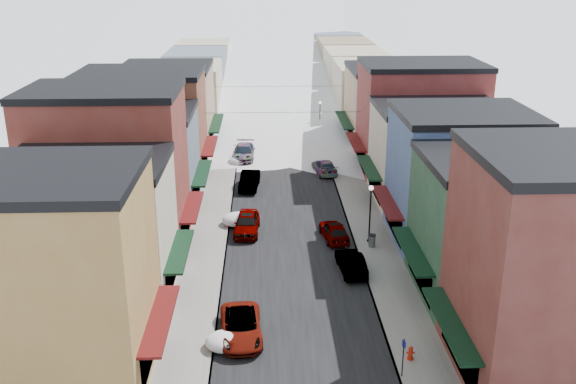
{
  "coord_description": "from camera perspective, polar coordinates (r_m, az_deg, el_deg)",
  "views": [
    {
      "loc": [
        -1.96,
        -25.82,
        20.92
      ],
      "look_at": [
        0.0,
        26.21,
        2.28
      ],
      "focal_mm": 40.0,
      "sensor_mm": 36.0,
      "label": 1
    }
  ],
  "objects": [
    {
      "name": "bldg_r_blue",
      "position": [
        51.64,
        15.02,
        1.35
      ],
      "size": [
        11.3,
        9.2,
        10.5
      ],
      "color": "#3E5B8D",
      "rests_on": "ground"
    },
    {
      "name": "bldg_r_brick_near",
      "position": [
        35.93,
        24.05,
        -6.24
      ],
      "size": [
        12.3,
        9.2,
        12.5
      ],
      "color": "maroon",
      "rests_on": "ground"
    },
    {
      "name": "car_white_suv",
      "position": [
        38.69,
        -4.21,
        -11.83
      ],
      "size": [
        2.73,
        5.34,
        1.44
      ],
      "primitive_type": "imported",
      "rotation": [
        0.0,
        0.0,
        0.07
      ],
      "color": "silver",
      "rests_on": "ground"
    },
    {
      "name": "car_green_sedan",
      "position": [
        46.28,
        5.63,
        -6.26
      ],
      "size": [
        1.95,
        4.6,
        1.48
      ],
      "primitive_type": "imported",
      "rotation": [
        0.0,
        0.0,
        3.23
      ],
      "color": "black",
      "rests_on": "ground"
    },
    {
      "name": "bldg_l_yellow",
      "position": [
        35.29,
        -20.65,
        -7.12
      ],
      "size": [
        11.3,
        8.7,
        11.5
      ],
      "color": "#AC7E3F",
      "rests_on": "ground"
    },
    {
      "name": "bldg_r_green",
      "position": [
        43.83,
        18.26,
        -2.99
      ],
      "size": [
        11.3,
        9.2,
        9.5
      ],
      "color": "#22472E",
      "rests_on": "ground"
    },
    {
      "name": "bldg_l_brick_far",
      "position": [
        66.79,
        -12.72,
        5.87
      ],
      "size": [
        13.3,
        9.2,
        11.0
      ],
      "color": "brown",
      "rests_on": "ground"
    },
    {
      "name": "sidewalk_left",
      "position": [
        88.44,
        -5.13,
        5.98
      ],
      "size": [
        3.2,
        160.0,
        0.15
      ],
      "primitive_type": "cube",
      "color": "gray",
      "rests_on": "ground"
    },
    {
      "name": "car_silver_sedan",
      "position": [
        52.66,
        -3.67,
        -2.77
      ],
      "size": [
        2.23,
        5.01,
        1.67
      ],
      "primitive_type": "imported",
      "rotation": [
        0.0,
        0.0,
        -0.05
      ],
      "color": "gray",
      "rests_on": "ground"
    },
    {
      "name": "bldg_r_cream",
      "position": [
        60.25,
        13.01,
        3.37
      ],
      "size": [
        12.3,
        9.2,
        9.0
      ],
      "color": "beige",
      "rests_on": "ground"
    },
    {
      "name": "overhead_cables",
      "position": [
        74.81,
        -0.62,
        8.34
      ],
      "size": [
        16.4,
        15.04,
        0.04
      ],
      "color": "black",
      "rests_on": "ground"
    },
    {
      "name": "sidewalk_right",
      "position": [
        88.73,
        3.46,
        6.07
      ],
      "size": [
        3.2,
        160.0,
        0.15
      ],
      "primitive_type": "cube",
      "color": "gray",
      "rests_on": "ground"
    },
    {
      "name": "parking_sign",
      "position": [
        35.34,
        10.21,
        -14.03
      ],
      "size": [
        0.14,
        0.29,
        2.28
      ],
      "color": "black",
      "rests_on": "sidewalk_right"
    },
    {
      "name": "bldg_l_tan",
      "position": [
        76.35,
        -10.66,
        7.32
      ],
      "size": [
        11.3,
        11.2,
        10.0
      ],
      "color": "tan",
      "rests_on": "ground"
    },
    {
      "name": "curb_left",
      "position": [
        88.37,
        -4.12,
        6.0
      ],
      "size": [
        0.1,
        160.0,
        0.15
      ],
      "primitive_type": "cube",
      "color": "slate",
      "rests_on": "ground"
    },
    {
      "name": "snow_pile_near",
      "position": [
        37.93,
        -5.5,
        -13.01
      ],
      "size": [
        2.39,
        2.67,
        1.01
      ],
      "color": "white",
      "rests_on": "ground"
    },
    {
      "name": "distant_blocks",
      "position": [
        110.15,
        -1.13,
        10.85
      ],
      "size": [
        34.0,
        55.0,
        8.0
      ],
      "color": "gray",
      "rests_on": "ground"
    },
    {
      "name": "car_black_sedan",
      "position": [
        67.59,
        3.26,
        2.27
      ],
      "size": [
        2.66,
        5.14,
        1.43
      ],
      "primitive_type": "imported",
      "rotation": [
        0.0,
        0.0,
        3.28
      ],
      "color": "black",
      "rests_on": "ground"
    },
    {
      "name": "snow_pile_mid",
      "position": [
        54.25,
        -4.46,
        -2.43
      ],
      "size": [
        2.69,
        2.85,
        1.14
      ],
      "color": "white",
      "rests_on": "ground"
    },
    {
      "name": "road",
      "position": [
        88.35,
        -0.83,
        6.0
      ],
      "size": [
        10.0,
        160.0,
        0.01
      ],
      "primitive_type": "cube",
      "color": "black",
      "rests_on": "ground"
    },
    {
      "name": "bldg_r_brick_far",
      "position": [
        68.5,
        11.61,
        6.5
      ],
      "size": [
        13.3,
        9.2,
        11.5
      ],
      "color": "maroon",
      "rests_on": "ground"
    },
    {
      "name": "car_lane_white",
      "position": [
        88.65,
        0.17,
        6.59
      ],
      "size": [
        2.76,
        5.96,
        1.65
      ],
      "primitive_type": "imported",
      "rotation": [
        0.0,
        0.0,
        3.14
      ],
      "color": "silver",
      "rests_on": "ground"
    },
    {
      "name": "bldg_l_brick_near",
      "position": [
        49.98,
        -15.64,
        1.89
      ],
      "size": [
        12.3,
        8.2,
        12.5
      ],
      "color": "maroon",
      "rests_on": "ground"
    },
    {
      "name": "car_gray_suv",
      "position": [
        51.43,
        4.12,
        -3.45
      ],
      "size": [
        2.37,
        4.62,
        1.51
      ],
      "primitive_type": "imported",
      "rotation": [
        0.0,
        0.0,
        3.28
      ],
      "color": "#9C9FA5",
      "rests_on": "ground"
    },
    {
      "name": "car_lane_silver",
      "position": [
        78.65,
        -1.1,
        4.77
      ],
      "size": [
        1.71,
        3.99,
        1.34
      ],
      "primitive_type": "imported",
      "rotation": [
        0.0,
        0.0,
        -0.03
      ],
      "color": "#9B9DA3",
      "rests_on": "ground"
    },
    {
      "name": "fire_hydrant",
      "position": [
        37.25,
        10.83,
        -13.92
      ],
      "size": [
        0.47,
        0.35,
        0.8
      ],
      "color": "red",
      "rests_on": "sidewalk_right"
    },
    {
      "name": "bldg_l_cream",
      "position": [
        43.08,
        -17.13,
        -3.27
      ],
      "size": [
        11.3,
        8.2,
        9.5
      ],
      "color": "beige",
      "rests_on": "ground"
    },
    {
      "name": "bldg_l_grayblue",
      "position": [
        58.32,
        -13.19,
        2.82
      ],
      "size": [
        11.3,
        9.2,
        9.0
      ],
      "color": "slate",
      "rests_on": "ground"
    },
    {
      "name": "trash_can",
      "position": [
        50.18,
        7.47,
        -4.3
      ],
      "size": [
        0.58,
        0.58,
        0.99
      ],
      "color": "slate",
      "rests_on": "sidewalk_right"
    },
    {
      "name": "car_dark_hatch",
      "position": [
        62.99,
        -3.45,
        1.03
      ],
      "size": [
        2.12,
        5.02,
        1.61
      ],
      "primitive_type": "imported",
      "rotation": [
        0.0,
        0.0,
        -0.09
      ],
      "color": "black",
      "rests_on": "ground"
    },
    {
      "name": "streetlamp_near",
      "position": [
        50.18,
        7.33,
        -1.29
      ],
      "size": [
        0.39,
        0.39,
        4.66
      ],
      "color": "black",
      "rests_on": "sidewalk_right"
    },
    {
      "name": "bldg_r_tan",
      "position": [
        78.03,
        9.17,
        7.49
      ],
      "size": [
        11.3,
        11.2,
        9.5
      ],
      "color": "tan",
      "rests_on": "ground"
    },
    {
      "name": "car_silver_wagon",
      "position": [
        72.27,
        -3.94,
        3.52
      ],
      "size": [
        2.6,
        5.92,
        1.69
      ],
      "primitive_type": "imported",
      "rotation": [
        0.0,
        0.0,
        -0.04
      ],
      "color": "gray",
      "rests_on": "ground"
    },
    {
      "name": "curb_right",
      "position": [
        88.59,
        2.46,
        6.07
      ],
      "size": [
        0.1,
        160.0,
        0.15
      ],
      "primitive_type": "cube",
      "color": "slate",
      "rests_on": "ground"
    },
    {
      "name": "streetlamp_far",
      "position": [
        83.15,
        2.86,
        7.03
      ],
      "size": [
        0.34,
        0.34,
        4.09
      ],
      "color": "black",
      "rests_on": "sidewalk_right"
    },
    {
      "name": "snow_pile_far",
      "position": [
        70.64,
        -4.44,
        2.78
      ],
      "size": [
        2.18,
        2.54,
        0.92
      ],
      "color": "white",
      "rests_on": "ground"
    }
  ]
}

